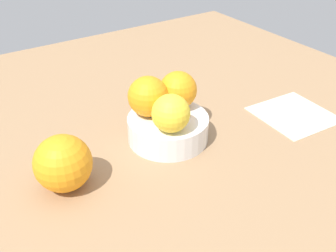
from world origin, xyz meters
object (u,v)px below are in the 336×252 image
folded_napkin (294,114)px  orange_in_bowl_0 (178,90)px  orange_loose_0 (63,163)px  fruit_bowl (168,129)px  orange_in_bowl_2 (148,96)px  orange_in_bowl_1 (171,113)px

folded_napkin → orange_in_bowl_0: bearing=157.5°
orange_loose_0 → folded_napkin: bearing=-5.9°
folded_napkin → orange_loose_0: bearing=174.1°
fruit_bowl → orange_in_bowl_0: size_ratio=2.11×
orange_in_bowl_2 → folded_napkin: orange_in_bowl_2 is taller
orange_in_bowl_0 → folded_napkin: bearing=-22.5°
fruit_bowl → orange_in_bowl_2: (-2.14, 2.72, 5.66)cm
orange_in_bowl_1 → orange_in_bowl_2: size_ratio=0.90×
orange_loose_0 → folded_napkin: orange_loose_0 is taller
fruit_bowl → orange_loose_0: bearing=-173.9°
orange_in_bowl_2 → orange_in_bowl_1: bearing=-86.2°
orange_in_bowl_2 → orange_loose_0: (-16.99, -4.76, -3.52)cm
orange_loose_0 → orange_in_bowl_2: bearing=15.7°
orange_loose_0 → folded_napkin: 43.93cm
orange_in_bowl_0 → orange_loose_0: orange_in_bowl_0 is taller
fruit_bowl → orange_loose_0: 19.36cm
fruit_bowl → orange_in_bowl_1: (-1.73, -3.42, 5.31)cm
orange_in_bowl_0 → orange_loose_0: 23.22cm
orange_in_bowl_1 → orange_in_bowl_2: bearing=93.8°
orange_in_bowl_0 → folded_napkin: (20.92, -8.68, -7.39)cm
orange_in_bowl_1 → fruit_bowl: bearing=63.2°
orange_in_bowl_1 → orange_loose_0: orange_in_bowl_1 is taller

